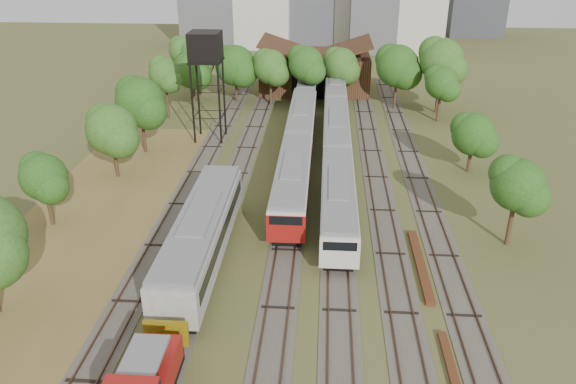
{
  "coord_description": "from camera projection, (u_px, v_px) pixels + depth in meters",
  "views": [
    {
      "loc": [
        0.71,
        -26.58,
        22.57
      ],
      "look_at": [
        -2.21,
        15.74,
        2.5
      ],
      "focal_mm": 35.0,
      "sensor_mm": 36.0,
      "label": 1
    }
  ],
  "objects": [
    {
      "name": "maintenance_shed",
      "position": [
        315.0,
        71.0,
        84.77
      ],
      "size": [
        16.45,
        11.55,
        7.58
      ],
      "color": "#331B12",
      "rests_on": "ground"
    },
    {
      "name": "rail_pile_far",
      "position": [
        454.0,
        379.0,
        30.75
      ],
      "size": [
        0.49,
        7.8,
        0.25
      ],
      "primitive_type": "cube",
      "color": "#5C311A",
      "rests_on": "ground"
    },
    {
      "name": "railcar_rear",
      "position": [
        308.0,
        84.0,
        82.42
      ],
      "size": [
        2.67,
        16.08,
        3.3
      ],
      "color": "black",
      "rests_on": "ground"
    },
    {
      "name": "tree_band_far",
      "position": [
        324.0,
        64.0,
        76.0
      ],
      "size": [
        38.32,
        10.3,
        9.77
      ],
      "color": "#382616",
      "rests_on": "ground"
    },
    {
      "name": "dry_grass_patch",
      "position": [
        71.0,
        260.0,
        42.0
      ],
      "size": [
        14.0,
        60.0,
        0.04
      ],
      "primitive_type": "cube",
      "color": "brown",
      "rests_on": "ground"
    },
    {
      "name": "railcar_red_set",
      "position": [
        298.0,
        148.0,
        57.75
      ],
      "size": [
        3.01,
        34.57,
        3.72
      ],
      "color": "black",
      "rests_on": "ground"
    },
    {
      "name": "railcar_green_set",
      "position": [
        336.0,
        132.0,
        62.5
      ],
      "size": [
        2.87,
        52.08,
        3.55
      ],
      "color": "black",
      "rests_on": "ground"
    },
    {
      "name": "ground",
      "position": [
        307.0,
        342.0,
        33.67
      ],
      "size": [
        240.0,
        240.0,
        0.0
      ],
      "primitive_type": "plane",
      "color": "#475123",
      "rests_on": "ground"
    },
    {
      "name": "tracks",
      "position": [
        310.0,
        175.0,
        56.24
      ],
      "size": [
        24.6,
        80.0,
        0.19
      ],
      "color": "#4C473D",
      "rests_on": "ground"
    },
    {
      "name": "tree_band_left",
      "position": [
        119.0,
        119.0,
        56.37
      ],
      "size": [
        8.46,
        72.39,
        8.36
      ],
      "color": "#382616",
      "rests_on": "ground"
    },
    {
      "name": "tree_band_right",
      "position": [
        471.0,
        126.0,
        55.79
      ],
      "size": [
        4.46,
        35.0,
        7.15
      ],
      "color": "#382616",
      "rests_on": "ground"
    },
    {
      "name": "water_tower",
      "position": [
        205.0,
        50.0,
        61.6
      ],
      "size": [
        3.56,
        3.56,
        12.3
      ],
      "color": "black",
      "rests_on": "ground"
    },
    {
      "name": "rail_pile_near",
      "position": [
        420.0,
        264.0,
        41.15
      ],
      "size": [
        0.64,
        9.65,
        0.32
      ],
      "primitive_type": "cube",
      "color": "#5C311A",
      "rests_on": "ground"
    },
    {
      "name": "old_grey_coach",
      "position": [
        202.0,
        236.0,
        40.85
      ],
      "size": [
        3.29,
        18.0,
        4.08
      ],
      "color": "black",
      "rests_on": "ground"
    }
  ]
}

